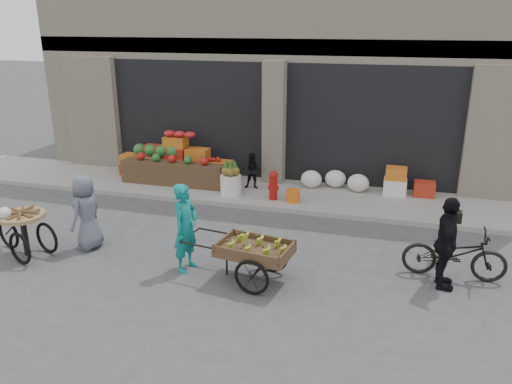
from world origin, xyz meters
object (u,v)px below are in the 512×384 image
(cyclist, at_px, (446,244))
(banana_cart, at_px, (252,247))
(tricycle_cart, at_px, (23,227))
(bicycle, at_px, (454,254))
(vendor_woman, at_px, (186,228))
(orange_bucket, at_px, (293,196))
(fire_hydrant, at_px, (273,184))
(pineapple_bin, at_px, (231,185))
(seated_person, at_px, (253,171))
(vendor_grey, at_px, (86,212))

(cyclist, bearing_deg, banana_cart, 101.54)
(tricycle_cart, height_order, bicycle, tricycle_cart)
(vendor_woman, xyz_separation_m, bicycle, (4.54, 0.97, -0.35))
(banana_cart, xyz_separation_m, vendor_woman, (-1.24, 0.08, 0.17))
(cyclist, bearing_deg, bicycle, -26.96)
(bicycle, bearing_deg, orange_bucket, 51.29)
(tricycle_cart, bearing_deg, fire_hydrant, 63.30)
(pineapple_bin, xyz_separation_m, fire_hydrant, (1.10, -0.05, 0.13))
(bicycle, xyz_separation_m, cyclist, (-0.20, -0.40, 0.34))
(seated_person, xyz_separation_m, vendor_grey, (-2.16, -4.04, 0.16))
(pineapple_bin, distance_m, bicycle, 5.69)
(vendor_woman, bearing_deg, fire_hydrant, 0.77)
(vendor_woman, height_order, cyclist, vendor_woman)
(pineapple_bin, bearing_deg, cyclist, -33.55)
(tricycle_cart, height_order, cyclist, cyclist)
(fire_hydrant, xyz_separation_m, banana_cart, (0.57, -3.77, 0.13))
(fire_hydrant, distance_m, orange_bucket, 0.55)
(seated_person, relative_size, tricycle_cart, 0.64)
(seated_person, distance_m, vendor_woman, 4.34)
(fire_hydrant, distance_m, vendor_woman, 3.76)
(pineapple_bin, xyz_separation_m, tricycle_cart, (-2.73, -4.05, 0.20))
(fire_hydrant, xyz_separation_m, bicycle, (3.87, -2.72, -0.05))
(fire_hydrant, relative_size, orange_bucket, 2.22)
(vendor_grey, height_order, cyclist, cyclist)
(fire_hydrant, bearing_deg, seated_person, 137.12)
(fire_hydrant, bearing_deg, tricycle_cart, -133.76)
(orange_bucket, relative_size, cyclist, 0.20)
(seated_person, height_order, tricycle_cart, seated_person)
(orange_bucket, bearing_deg, seated_person, 149.74)
(bicycle, bearing_deg, tricycle_cart, 99.07)
(vendor_grey, bearing_deg, vendor_woman, 87.47)
(banana_cart, bearing_deg, vendor_woman, -175.84)
(seated_person, distance_m, cyclist, 5.78)
(vendor_grey, bearing_deg, orange_bucket, 139.99)
(fire_hydrant, xyz_separation_m, vendor_grey, (-2.86, -3.39, 0.24))
(fire_hydrant, bearing_deg, orange_bucket, -5.71)
(fire_hydrant, height_order, banana_cart, banana_cart)
(banana_cart, xyz_separation_m, tricycle_cart, (-4.40, -0.23, -0.06))
(orange_bucket, height_order, banana_cart, banana_cart)
(orange_bucket, xyz_separation_m, tricycle_cart, (-4.33, -3.95, 0.30))
(pineapple_bin, relative_size, vendor_grey, 0.35)
(seated_person, bearing_deg, orange_bucket, -40.26)
(orange_bucket, xyz_separation_m, vendor_woman, (-1.17, -3.64, 0.53))
(orange_bucket, height_order, vendor_grey, vendor_grey)
(orange_bucket, height_order, vendor_woman, vendor_woman)
(fire_hydrant, height_order, bicycle, bicycle)
(vendor_grey, distance_m, cyclist, 6.54)
(tricycle_cart, bearing_deg, vendor_woman, 22.72)
(banana_cart, bearing_deg, vendor_grey, -178.30)
(fire_hydrant, relative_size, cyclist, 0.45)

